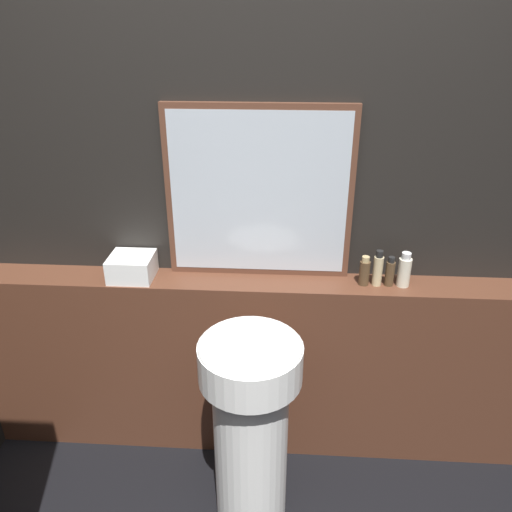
# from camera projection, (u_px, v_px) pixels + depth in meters

# --- Properties ---
(wall_back) EXTENTS (8.00, 0.06, 2.50)m
(wall_back) POSITION_uv_depth(u_px,v_px,m) (256.00, 197.00, 2.12)
(wall_back) COLOR black
(wall_back) RESTS_ON ground_plane
(vanity_counter) EXTENTS (2.53, 0.19, 0.91)m
(vanity_counter) POSITION_uv_depth(u_px,v_px,m) (254.00, 365.00, 2.35)
(vanity_counter) COLOR #512D1E
(vanity_counter) RESTS_ON ground_plane
(pedestal_sink) EXTENTS (0.39, 0.39, 0.89)m
(pedestal_sink) POSITION_uv_depth(u_px,v_px,m) (251.00, 426.00, 1.96)
(pedestal_sink) COLOR white
(pedestal_sink) RESTS_ON ground_plane
(mirror) EXTENTS (0.78, 0.03, 0.74)m
(mirror) POSITION_uv_depth(u_px,v_px,m) (259.00, 194.00, 2.06)
(mirror) COLOR #563323
(mirror) RESTS_ON vanity_counter
(towel_stack) EXTENTS (0.19, 0.17, 0.10)m
(towel_stack) POSITION_uv_depth(u_px,v_px,m) (132.00, 267.00, 2.16)
(towel_stack) COLOR white
(towel_stack) RESTS_ON vanity_counter
(shampoo_bottle) EXTENTS (0.04, 0.04, 0.13)m
(shampoo_bottle) POSITION_uv_depth(u_px,v_px,m) (364.00, 272.00, 2.10)
(shampoo_bottle) COLOR #4C3823
(shampoo_bottle) RESTS_ON vanity_counter
(conditioner_bottle) EXTENTS (0.04, 0.04, 0.16)m
(conditioner_bottle) POSITION_uv_depth(u_px,v_px,m) (378.00, 269.00, 2.09)
(conditioner_bottle) COLOR #C6B284
(conditioner_bottle) RESTS_ON vanity_counter
(lotion_bottle) EXTENTS (0.04, 0.04, 0.13)m
(lotion_bottle) POSITION_uv_depth(u_px,v_px,m) (390.00, 272.00, 2.10)
(lotion_bottle) COLOR #4C3823
(lotion_bottle) RESTS_ON vanity_counter
(body_wash_bottle) EXTENTS (0.05, 0.05, 0.15)m
(body_wash_bottle) POSITION_uv_depth(u_px,v_px,m) (404.00, 271.00, 2.09)
(body_wash_bottle) COLOR beige
(body_wash_bottle) RESTS_ON vanity_counter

